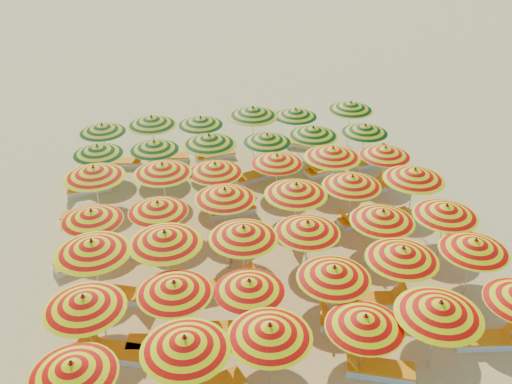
# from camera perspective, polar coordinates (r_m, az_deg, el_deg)

# --- Properties ---
(ground) EXTENTS (120.00, 120.00, 0.00)m
(ground) POSITION_cam_1_polar(r_m,az_deg,el_deg) (19.69, 0.30, -4.74)
(ground) COLOR #EAC768
(ground) RESTS_ON ground
(umbrella_0) EXTENTS (2.41, 2.41, 2.09)m
(umbrella_0) POSITION_cam_1_polar(r_m,az_deg,el_deg) (13.48, -17.91, -16.47)
(umbrella_0) COLOR silver
(umbrella_0) RESTS_ON ground
(umbrella_1) EXTENTS (2.71, 2.71, 2.21)m
(umbrella_1) POSITION_cam_1_polar(r_m,az_deg,el_deg) (13.34, -7.12, -14.79)
(umbrella_1) COLOR silver
(umbrella_1) RESTS_ON ground
(umbrella_2) EXTENTS (2.47, 2.47, 2.16)m
(umbrella_2) POSITION_cam_1_polar(r_m,az_deg,el_deg) (13.59, 1.38, -13.70)
(umbrella_2) COLOR silver
(umbrella_2) RESTS_ON ground
(umbrella_3) EXTENTS (2.03, 2.03, 2.06)m
(umbrella_3) POSITION_cam_1_polar(r_m,az_deg,el_deg) (14.18, 10.87, -12.59)
(umbrella_3) COLOR silver
(umbrella_3) RESTS_ON ground
(umbrella_4) EXTENTS (2.30, 2.30, 2.29)m
(umbrella_4) POSITION_cam_1_polar(r_m,az_deg,el_deg) (14.64, 17.91, -11.03)
(umbrella_4) COLOR silver
(umbrella_4) RESTS_ON ground
(umbrella_6) EXTENTS (2.40, 2.40, 2.20)m
(umbrella_6) POSITION_cam_1_polar(r_m,az_deg,el_deg) (14.87, -16.83, -10.51)
(umbrella_6) COLOR silver
(umbrella_6) RESTS_ON ground
(umbrella_7) EXTENTS (2.07, 2.07, 2.10)m
(umbrella_7) POSITION_cam_1_polar(r_m,az_deg,el_deg) (14.95, -8.17, -9.42)
(umbrella_7) COLOR silver
(umbrella_7) RESTS_ON ground
(umbrella_8) EXTENTS (2.39, 2.39, 1.99)m
(umbrella_8) POSITION_cam_1_polar(r_m,az_deg,el_deg) (15.01, -0.69, -9.33)
(umbrella_8) COLOR silver
(umbrella_8) RESTS_ON ground
(umbrella_9) EXTENTS (2.60, 2.60, 2.13)m
(umbrella_9) POSITION_cam_1_polar(r_m,az_deg,el_deg) (15.38, 7.81, -7.98)
(umbrella_9) COLOR silver
(umbrella_9) RESTS_ON ground
(umbrella_10) EXTENTS (2.65, 2.65, 2.17)m
(umbrella_10) POSITION_cam_1_polar(r_m,az_deg,el_deg) (16.35, 14.45, -5.96)
(umbrella_10) COLOR silver
(umbrella_10) RESTS_ON ground
(umbrella_11) EXTENTS (2.27, 2.27, 2.11)m
(umbrella_11) POSITION_cam_1_polar(r_m,az_deg,el_deg) (17.38, 21.05, -5.00)
(umbrella_11) COLOR silver
(umbrella_11) RESTS_ON ground
(umbrella_12) EXTENTS (2.22, 2.22, 2.28)m
(umbrella_12) POSITION_cam_1_polar(r_m,az_deg,el_deg) (16.56, -16.07, -5.28)
(umbrella_12) COLOR silver
(umbrella_12) RESTS_ON ground
(umbrella_13) EXTENTS (2.77, 2.77, 2.29)m
(umbrella_13) POSITION_cam_1_polar(r_m,az_deg,el_deg) (16.47, -9.10, -4.52)
(umbrella_13) COLOR silver
(umbrella_13) RESTS_ON ground
(umbrella_14) EXTENTS (2.63, 2.63, 2.19)m
(umbrella_14) POSITION_cam_1_polar(r_m,az_deg,el_deg) (16.63, -1.26, -4.07)
(umbrella_14) COLOR silver
(umbrella_14) RESTS_ON ground
(umbrella_15) EXTENTS (2.37, 2.37, 2.13)m
(umbrella_15) POSITION_cam_1_polar(r_m,az_deg,el_deg) (17.03, 5.17, -3.51)
(umbrella_15) COLOR silver
(umbrella_15) RESTS_ON ground
(umbrella_16) EXTENTS (2.28, 2.28, 2.14)m
(umbrella_16) POSITION_cam_1_polar(r_m,az_deg,el_deg) (17.87, 12.55, -2.34)
(umbrella_16) COLOR silver
(umbrella_16) RESTS_ON ground
(umbrella_17) EXTENTS (2.38, 2.38, 2.16)m
(umbrella_17) POSITION_cam_1_polar(r_m,az_deg,el_deg) (18.64, 18.47, -1.76)
(umbrella_17) COLOR silver
(umbrella_17) RESTS_ON ground
(umbrella_18) EXTENTS (2.02, 2.02, 2.04)m
(umbrella_18) POSITION_cam_1_polar(r_m,az_deg,el_deg) (18.37, -16.11, -2.24)
(umbrella_18) COLOR silver
(umbrella_18) RESTS_ON ground
(umbrella_19) EXTENTS (2.32, 2.32, 2.04)m
(umbrella_19) POSITION_cam_1_polar(r_m,az_deg,el_deg) (18.33, -9.80, -1.45)
(umbrella_19) COLOR silver
(umbrella_19) RESTS_ON ground
(umbrella_20) EXTENTS (2.30, 2.30, 2.14)m
(umbrella_20) POSITION_cam_1_polar(r_m,az_deg,el_deg) (18.62, -3.15, -0.16)
(umbrella_20) COLOR silver
(umbrella_20) RESTS_ON ground
(umbrella_21) EXTENTS (2.70, 2.70, 2.23)m
(umbrella_21) POSITION_cam_1_polar(r_m,az_deg,el_deg) (18.73, 4.03, 0.30)
(umbrella_21) COLOR silver
(umbrella_21) RESTS_ON ground
(umbrella_22) EXTENTS (2.23, 2.23, 2.15)m
(umbrella_22) POSITION_cam_1_polar(r_m,az_deg,el_deg) (19.58, 9.59, 1.12)
(umbrella_22) COLOR silver
(umbrella_22) RESTS_ON ground
(umbrella_23) EXTENTS (2.71, 2.71, 2.25)m
(umbrella_23) POSITION_cam_1_polar(r_m,az_deg,el_deg) (20.25, 15.58, 1.72)
(umbrella_23) COLOR silver
(umbrella_23) RESTS_ON ground
(umbrella_24) EXTENTS (2.44, 2.44, 2.26)m
(umbrella_24) POSITION_cam_1_polar(r_m,az_deg,el_deg) (20.43, -15.91, 1.95)
(umbrella_24) COLOR silver
(umbrella_24) RESTS_ON ground
(umbrella_25) EXTENTS (2.26, 2.26, 2.19)m
(umbrella_25) POSITION_cam_1_polar(r_m,az_deg,el_deg) (20.27, -9.34, 2.35)
(umbrella_25) COLOR silver
(umbrella_25) RESTS_ON ground
(umbrella_26) EXTENTS (2.61, 2.61, 2.10)m
(umbrella_26) POSITION_cam_1_polar(r_m,az_deg,el_deg) (20.25, -4.12, 2.43)
(umbrella_26) COLOR silver
(umbrella_26) RESTS_ON ground
(umbrella_27) EXTENTS (2.47, 2.47, 2.04)m
(umbrella_27) POSITION_cam_1_polar(r_m,az_deg,el_deg) (20.93, 2.09, 3.31)
(umbrella_27) COLOR silver
(umbrella_27) RESTS_ON ground
(umbrella_28) EXTENTS (2.18, 2.18, 2.24)m
(umbrella_28) POSITION_cam_1_polar(r_m,az_deg,el_deg) (21.20, 7.68, 3.94)
(umbrella_28) COLOR silver
(umbrella_28) RESTS_ON ground
(umbrella_29) EXTENTS (2.27, 2.27, 2.04)m
(umbrella_29) POSITION_cam_1_polar(r_m,az_deg,el_deg) (22.03, 12.79, 3.98)
(umbrella_29) COLOR silver
(umbrella_29) RESTS_ON ground
(umbrella_30) EXTENTS (2.23, 2.23, 2.03)m
(umbrella_30) POSITION_cam_1_polar(r_m,az_deg,el_deg) (22.44, -15.56, 4.10)
(umbrella_30) COLOR silver
(umbrella_30) RESTS_ON ground
(umbrella_31) EXTENTS (2.08, 2.08, 2.01)m
(umbrella_31) POSITION_cam_1_polar(r_m,az_deg,el_deg) (22.33, -10.14, 4.61)
(umbrella_31) COLOR silver
(umbrella_31) RESTS_ON ground
(umbrella_32) EXTENTS (2.27, 2.27, 2.25)m
(umbrella_32) POSITION_cam_1_polar(r_m,az_deg,el_deg) (22.04, -4.71, 5.24)
(umbrella_32) COLOR silver
(umbrella_32) RESTS_ON ground
(umbrella_33) EXTENTS (2.14, 2.14, 1.99)m
(umbrella_33) POSITION_cam_1_polar(r_m,az_deg,el_deg) (22.64, 1.11, 5.41)
(umbrella_33) COLOR silver
(umbrella_33) RESTS_ON ground
(umbrella_34) EXTENTS (2.57, 2.57, 2.13)m
(umbrella_34) POSITION_cam_1_polar(r_m,az_deg,el_deg) (23.03, 5.73, 6.06)
(umbrella_34) COLOR silver
(umbrella_34) RESTS_ON ground
(umbrella_35) EXTENTS (2.37, 2.37, 2.03)m
(umbrella_35) POSITION_cam_1_polar(r_m,az_deg,el_deg) (23.78, 10.84, 6.23)
(umbrella_35) COLOR silver
(umbrella_35) RESTS_ON ground
(umbrella_36) EXTENTS (1.90, 1.90, 2.01)m
(umbrella_36) POSITION_cam_1_polar(r_m,az_deg,el_deg) (24.29, -15.12, 6.18)
(umbrella_36) COLOR silver
(umbrella_36) RESTS_ON ground
(umbrella_37) EXTENTS (2.37, 2.37, 2.19)m
(umbrella_37) POSITION_cam_1_polar(r_m,az_deg,el_deg) (24.14, -10.40, 7.03)
(umbrella_37) COLOR silver
(umbrella_37) RESTS_ON ground
(umbrella_38) EXTENTS (2.45, 2.45, 2.01)m
(umbrella_38) POSITION_cam_1_polar(r_m,az_deg,el_deg) (24.25, -5.57, 7.09)
(umbrella_38) COLOR silver
(umbrella_38) RESTS_ON ground
(umbrella_39) EXTENTS (2.72, 2.72, 2.30)m
(umbrella_39) POSITION_cam_1_polar(r_m,az_deg,el_deg) (24.38, -0.32, 8.04)
(umbrella_39) COLOR silver
(umbrella_39) RESTS_ON ground
(umbrella_40) EXTENTS (1.97, 1.97, 1.98)m
(umbrella_40) POSITION_cam_1_polar(r_m,az_deg,el_deg) (25.07, 3.98, 7.92)
(umbrella_40) COLOR silver
(umbrella_40) RESTS_ON ground
(umbrella_41) EXTENTS (2.58, 2.58, 2.14)m
(umbrella_41) POSITION_cam_1_polar(r_m,az_deg,el_deg) (25.70, 9.43, 8.49)
(umbrella_41) COLOR silver
(umbrella_41) RESTS_ON ground
(lounger_2) EXTENTS (1.82, 1.19, 0.69)m
(lounger_2) POSITION_cam_1_polar(r_m,az_deg,el_deg) (15.47, 12.16, -16.91)
(lounger_2) COLOR white
(lounger_2) RESTS_ON ground
(lounger_3) EXTENTS (1.80, 0.85, 0.69)m
(lounger_3) POSITION_cam_1_polar(r_m,az_deg,el_deg) (17.03, 22.09, -13.54)
(lounger_3) COLOR white
(lounger_3) RESTS_ON ground
(lounger_4) EXTENTS (1.82, 1.18, 0.69)m
(lounger_4) POSITION_cam_1_polar(r_m,az_deg,el_deg) (15.99, -14.01, -15.23)
(lounger_4) COLOR white
(lounger_4) RESTS_ON ground
(lounger_5) EXTENTS (1.82, 0.94, 0.69)m
(lounger_5) POSITION_cam_1_polar(r_m,az_deg,el_deg) (15.93, -9.51, -14.80)
(lounger_5) COLOR white
(lounger_5) RESTS_ON ground
(lounger_6) EXTENTS (1.80, 0.83, 0.69)m
(lounger_6) POSITION_cam_1_polar(r_m,az_deg,el_deg) (16.11, -2.54, -13.66)
(lounger_6) COLOR white
(lounger_6) RESTS_ON ground
(lounger_7) EXTENTS (1.83, 1.04, 0.69)m
(lounger_7) POSITION_cam_1_polar(r_m,az_deg,el_deg) (16.52, 9.27, -12.76)
(lounger_7) COLOR white
(lounger_7) RESTS_ON ground
(lounger_8) EXTENTS (1.81, 0.88, 0.69)m
(lounger_8) POSITION_cam_1_polar(r_m,az_deg,el_deg) (17.36, 11.94, -10.55)
(lounger_8) COLOR white
(lounger_8) RESTS_ON ground
(lounger_9) EXTENTS (1.82, 1.18, 0.69)m
(lounger_9) POSITION_cam_1_polar(r_m,az_deg,el_deg) (17.65, -13.26, -9.95)
(lounger_9) COLOR white
(lounger_9) RESTS_ON ground
(lounger_10) EXTENTS (1.79, 0.77, 0.69)m
(lounger_10) POSITION_cam_1_polar(r_m,az_deg,el_deg) (17.54, -2.75, -9.28)
(lounger_10) COLOR white
(lounger_10) RESTS_ON ground
(lounger_11) EXTENTS (1.79, 0.80, 0.69)m
(lounger_11) POSITION_cam_1_polar(r_m,az_deg,el_deg) (19.13, 13.21, -6.32)
(lounger_11) COLOR white
(lounger_11) RESTS_ON ground
(lounger_12) EXTENTS (1.82, 1.21, 0.69)m
(lounger_12) POSITION_cam_1_polar(r_m,az_deg,el_deg) (19.28, -16.92, -6.61)
(lounger_12) COLOR white
(lounger_12) RESTS_ON ground
(lounger_13) EXTENTS (1.80, 0.86, 0.69)m
(lounger_13) POSITION_cam_1_polar(r_m,az_deg,el_deg) (19.38, -10.89, -5.47)
(lounger_13) COLOR white
(lounger_13) RESTS_ON ground
(lounger_14) EXTENTS (1.78, 0.74, 0.69)m
(lounger_14) POSITION_cam_1_polar(r_m,az_deg,el_deg) (19.64, 5.43, -4.45)
(lounger_14) COLOR white
(lounger_14) RESTS_ON ground
(lounger_15) EXTENTS (1.82, 1.01, 0.69)m
(lounger_15) POSITION_cam_1_polar(r_m,az_deg,el_deg) (20.78, 10.33, -2.69)
(lounger_15) COLOR white
(lounger_15) RESTS_ON ground
(lounger_16) EXTENTS (1.82, 1.00, 0.69)m
(lounger_16) POSITION_cam_1_polar(r_m,az_deg,el_deg) (21.07, 13.21, -2.54)
(lounger_16) COLOR white
(lounger_16) RESTS_ON ground
(lounger_17) EXTENTS (1.82, 1.01, 0.69)m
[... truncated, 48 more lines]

